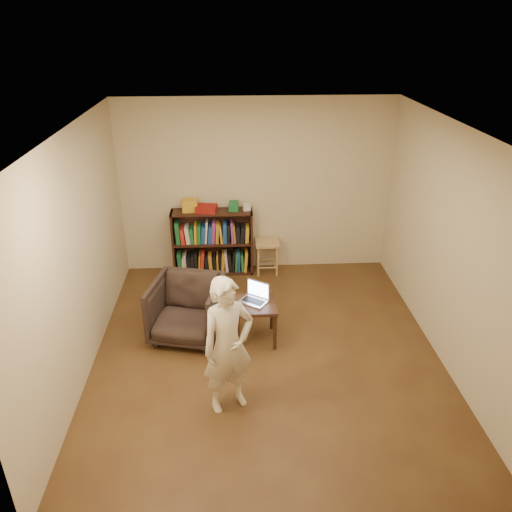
{
  "coord_description": "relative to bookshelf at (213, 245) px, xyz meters",
  "views": [
    {
      "loc": [
        -0.38,
        -4.79,
        3.61
      ],
      "look_at": [
        -0.11,
        0.35,
        1.1
      ],
      "focal_mm": 35.0,
      "sensor_mm": 36.0,
      "label": 1
    }
  ],
  "objects": [
    {
      "name": "floor",
      "position": [
        0.67,
        -2.09,
        -0.44
      ],
      "size": [
        4.5,
        4.5,
        0.0
      ],
      "primitive_type": "plane",
      "color": "#432615",
      "rests_on": "ground"
    },
    {
      "name": "ceiling",
      "position": [
        0.67,
        -2.09,
        2.16
      ],
      "size": [
        4.5,
        4.5,
        0.0
      ],
      "primitive_type": "plane",
      "color": "white",
      "rests_on": "wall_back"
    },
    {
      "name": "wall_back",
      "position": [
        0.67,
        0.16,
        0.86
      ],
      "size": [
        4.0,
        0.0,
        4.0
      ],
      "primitive_type": "plane",
      "rotation": [
        1.57,
        0.0,
        0.0
      ],
      "color": "beige",
      "rests_on": "floor"
    },
    {
      "name": "wall_left",
      "position": [
        -1.33,
        -2.09,
        0.86
      ],
      "size": [
        0.0,
        4.5,
        4.5
      ],
      "primitive_type": "plane",
      "rotation": [
        1.57,
        0.0,
        1.57
      ],
      "color": "beige",
      "rests_on": "floor"
    },
    {
      "name": "wall_right",
      "position": [
        2.67,
        -2.09,
        0.86
      ],
      "size": [
        0.0,
        4.5,
        4.5
      ],
      "primitive_type": "plane",
      "rotation": [
        1.57,
        0.0,
        -1.57
      ],
      "color": "beige",
      "rests_on": "floor"
    },
    {
      "name": "bookshelf",
      "position": [
        0.0,
        0.0,
        0.0
      ],
      "size": [
        1.2,
        0.3,
        1.0
      ],
      "color": "black",
      "rests_on": "floor"
    },
    {
      "name": "box_yellow",
      "position": [
        -0.31,
        0.0,
        0.65
      ],
      "size": [
        0.22,
        0.16,
        0.18
      ],
      "primitive_type": "cube",
      "rotation": [
        0.0,
        0.0,
        0.02
      ],
      "color": "gold",
      "rests_on": "bookshelf"
    },
    {
      "name": "red_cloth",
      "position": [
        -0.07,
        -0.04,
        0.61
      ],
      "size": [
        0.32,
        0.26,
        0.1
      ],
      "primitive_type": "cube",
      "rotation": [
        0.0,
        0.0,
        -0.17
      ],
      "color": "maroon",
      "rests_on": "bookshelf"
    },
    {
      "name": "box_green",
      "position": [
        0.33,
        -0.0,
        0.63
      ],
      "size": [
        0.15,
        0.15,
        0.14
      ],
      "primitive_type": "cube",
      "rotation": [
        0.0,
        0.0,
        -0.1
      ],
      "color": "#1B6734",
      "rests_on": "bookshelf"
    },
    {
      "name": "box_white",
      "position": [
        0.52,
        0.01,
        0.6
      ],
      "size": [
        0.12,
        0.12,
        0.09
      ],
      "primitive_type": "cube",
      "rotation": [
        0.0,
        0.0,
        0.12
      ],
      "color": "beige",
      "rests_on": "bookshelf"
    },
    {
      "name": "stool",
      "position": [
        0.82,
        -0.06,
        -0.02
      ],
      "size": [
        0.36,
        0.36,
        0.52
      ],
      "color": "tan",
      "rests_on": "floor"
    },
    {
      "name": "armchair",
      "position": [
        -0.28,
        -1.7,
        -0.06
      ],
      "size": [
        0.97,
        0.99,
        0.76
      ],
      "primitive_type": "imported",
      "rotation": [
        0.0,
        0.0,
        -0.23
      ],
      "color": "#312621",
      "rests_on": "floor"
    },
    {
      "name": "side_table",
      "position": [
        0.55,
        -1.83,
        -0.01
      ],
      "size": [
        0.5,
        0.5,
        0.51
      ],
      "color": "black",
      "rests_on": "floor"
    },
    {
      "name": "laptop",
      "position": [
        0.55,
        -1.76,
        0.13
      ],
      "size": [
        0.38,
        0.36,
        0.24
      ],
      "rotation": [
        0.0,
        0.0,
        -0.6
      ],
      "color": "silver",
      "rests_on": "side_table"
    },
    {
      "name": "person",
      "position": [
        0.23,
        -2.95,
        0.29
      ],
      "size": [
        0.63,
        0.54,
        1.45
      ],
      "primitive_type": "imported",
      "rotation": [
        0.0,
        0.0,
        0.43
      ],
      "color": "beige",
      "rests_on": "floor"
    }
  ]
}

